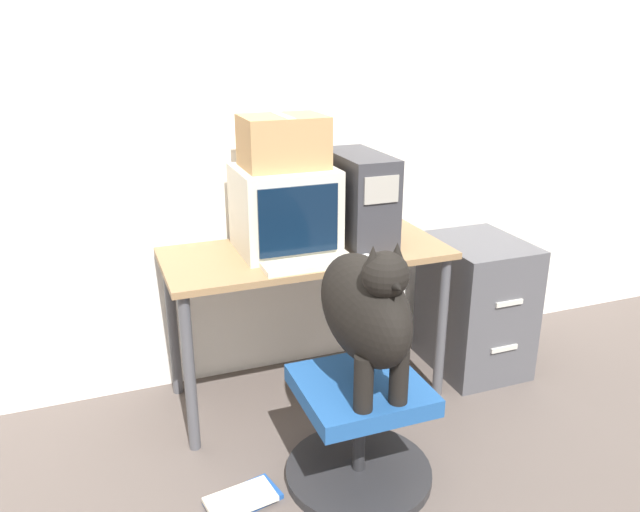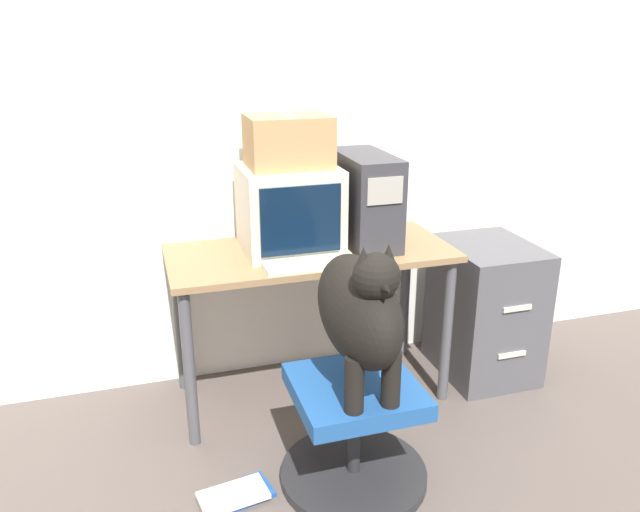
{
  "view_description": "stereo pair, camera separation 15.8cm",
  "coord_description": "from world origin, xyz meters",
  "px_view_note": "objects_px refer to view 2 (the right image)",
  "views": [
    {
      "loc": [
        -0.9,
        -2.28,
        1.72
      ],
      "look_at": [
        -0.05,
        -0.02,
        0.85
      ],
      "focal_mm": 35.0,
      "sensor_mm": 36.0,
      "label": 1
    },
    {
      "loc": [
        -0.75,
        -2.33,
        1.72
      ],
      "look_at": [
        -0.05,
        -0.02,
        0.85
      ],
      "focal_mm": 35.0,
      "sensor_mm": 36.0,
      "label": 2
    }
  ],
  "objects_px": {
    "office_chair": "(354,432)",
    "cardboard_box": "(288,141)",
    "book_stack_floor": "(235,495)",
    "keyboard": "(310,262)",
    "filing_cabinet": "(485,309)",
    "dog": "(360,310)",
    "pc_tower": "(365,199)",
    "crt_monitor": "(290,209)"
  },
  "relations": [
    {
      "from": "pc_tower",
      "to": "filing_cabinet",
      "type": "height_order",
      "value": "pc_tower"
    },
    {
      "from": "office_chair",
      "to": "crt_monitor",
      "type": "bearing_deg",
      "value": 95.62
    },
    {
      "from": "dog",
      "to": "filing_cabinet",
      "type": "distance_m",
      "value": 1.22
    },
    {
      "from": "filing_cabinet",
      "to": "book_stack_floor",
      "type": "height_order",
      "value": "filing_cabinet"
    },
    {
      "from": "crt_monitor",
      "to": "pc_tower",
      "type": "height_order",
      "value": "pc_tower"
    },
    {
      "from": "pc_tower",
      "to": "book_stack_floor",
      "type": "relative_size",
      "value": 1.54
    },
    {
      "from": "cardboard_box",
      "to": "pc_tower",
      "type": "bearing_deg",
      "value": -2.63
    },
    {
      "from": "book_stack_floor",
      "to": "crt_monitor",
      "type": "bearing_deg",
      "value": 59.19
    },
    {
      "from": "cardboard_box",
      "to": "dog",
      "type": "bearing_deg",
      "value": -84.64
    },
    {
      "from": "crt_monitor",
      "to": "book_stack_floor",
      "type": "relative_size",
      "value": 1.42
    },
    {
      "from": "book_stack_floor",
      "to": "office_chair",
      "type": "bearing_deg",
      "value": -1.86
    },
    {
      "from": "keyboard",
      "to": "filing_cabinet",
      "type": "height_order",
      "value": "keyboard"
    },
    {
      "from": "keyboard",
      "to": "book_stack_floor",
      "type": "relative_size",
      "value": 1.33
    },
    {
      "from": "filing_cabinet",
      "to": "pc_tower",
      "type": "bearing_deg",
      "value": 172.89
    },
    {
      "from": "filing_cabinet",
      "to": "book_stack_floor",
      "type": "distance_m",
      "value": 1.59
    },
    {
      "from": "office_chair",
      "to": "book_stack_floor",
      "type": "height_order",
      "value": "office_chair"
    },
    {
      "from": "cardboard_box",
      "to": "keyboard",
      "type": "bearing_deg",
      "value": -83.67
    },
    {
      "from": "pc_tower",
      "to": "dog",
      "type": "distance_m",
      "value": 0.81
    },
    {
      "from": "keyboard",
      "to": "filing_cabinet",
      "type": "bearing_deg",
      "value": 8.33
    },
    {
      "from": "filing_cabinet",
      "to": "cardboard_box",
      "type": "relative_size",
      "value": 1.96
    },
    {
      "from": "dog",
      "to": "office_chair",
      "type": "bearing_deg",
      "value": 90.0
    },
    {
      "from": "office_chair",
      "to": "filing_cabinet",
      "type": "height_order",
      "value": "filing_cabinet"
    },
    {
      "from": "dog",
      "to": "cardboard_box",
      "type": "distance_m",
      "value": 0.9
    },
    {
      "from": "dog",
      "to": "crt_monitor",
      "type": "bearing_deg",
      "value": 95.39
    },
    {
      "from": "keyboard",
      "to": "pc_tower",
      "type": "bearing_deg",
      "value": 33.96
    },
    {
      "from": "pc_tower",
      "to": "office_chair",
      "type": "bearing_deg",
      "value": -112.74
    },
    {
      "from": "cardboard_box",
      "to": "filing_cabinet",
      "type": "bearing_deg",
      "value": -5.52
    },
    {
      "from": "pc_tower",
      "to": "cardboard_box",
      "type": "xyz_separation_m",
      "value": [
        -0.36,
        0.02,
        0.29
      ]
    },
    {
      "from": "keyboard",
      "to": "crt_monitor",
      "type": "bearing_deg",
      "value": 96.43
    },
    {
      "from": "office_chair",
      "to": "cardboard_box",
      "type": "distance_m",
      "value": 1.26
    },
    {
      "from": "office_chair",
      "to": "cardboard_box",
      "type": "xyz_separation_m",
      "value": [
        -0.07,
        0.71,
        1.04
      ]
    },
    {
      "from": "pc_tower",
      "to": "book_stack_floor",
      "type": "bearing_deg",
      "value": -138.72
    },
    {
      "from": "book_stack_floor",
      "to": "cardboard_box",
      "type": "bearing_deg",
      "value": 59.33
    },
    {
      "from": "filing_cabinet",
      "to": "cardboard_box",
      "type": "height_order",
      "value": "cardboard_box"
    },
    {
      "from": "dog",
      "to": "filing_cabinet",
      "type": "height_order",
      "value": "dog"
    },
    {
      "from": "keyboard",
      "to": "office_chair",
      "type": "bearing_deg",
      "value": -84.79
    },
    {
      "from": "filing_cabinet",
      "to": "cardboard_box",
      "type": "bearing_deg",
      "value": 174.48
    },
    {
      "from": "crt_monitor",
      "to": "keyboard",
      "type": "relative_size",
      "value": 1.06
    },
    {
      "from": "office_chair",
      "to": "dog",
      "type": "height_order",
      "value": "dog"
    },
    {
      "from": "office_chair",
      "to": "book_stack_floor",
      "type": "xyz_separation_m",
      "value": [
        -0.48,
        0.02,
        -0.2
      ]
    },
    {
      "from": "cardboard_box",
      "to": "book_stack_floor",
      "type": "distance_m",
      "value": 1.48
    },
    {
      "from": "cardboard_box",
      "to": "book_stack_floor",
      "type": "xyz_separation_m",
      "value": [
        -0.41,
        -0.7,
        -1.24
      ]
    }
  ]
}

